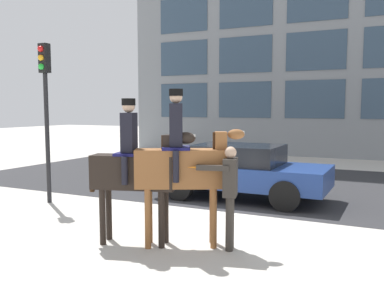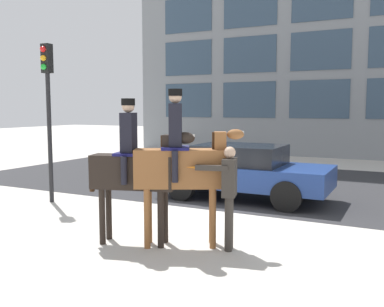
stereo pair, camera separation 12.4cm
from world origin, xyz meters
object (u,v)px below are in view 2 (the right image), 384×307
(mounted_horse_lead, at_px, (135,168))
(traffic_light, at_px, (48,97))
(street_car_near_lane, at_px, (243,170))
(pedestrian_bystander, at_px, (228,189))
(mounted_horse_companion, at_px, (182,165))

(mounted_horse_lead, bearing_deg, traffic_light, 138.68)
(mounted_horse_lead, bearing_deg, street_car_near_lane, 69.03)
(mounted_horse_lead, relative_size, pedestrian_bystander, 1.46)
(mounted_horse_companion, height_order, pedestrian_bystander, mounted_horse_companion)
(mounted_horse_companion, xyz_separation_m, pedestrian_bystander, (0.82, 0.15, -0.39))
(street_car_near_lane, bearing_deg, pedestrian_bystander, -73.22)
(mounted_horse_lead, distance_m, mounted_horse_companion, 0.84)
(mounted_horse_lead, distance_m, pedestrian_bystander, 1.69)
(pedestrian_bystander, relative_size, traffic_light, 0.44)
(pedestrian_bystander, distance_m, street_car_near_lane, 4.22)
(street_car_near_lane, bearing_deg, mounted_horse_companion, -84.55)
(mounted_horse_lead, xyz_separation_m, mounted_horse_companion, (0.79, 0.27, 0.07))
(traffic_light, bearing_deg, pedestrian_bystander, -14.57)
(pedestrian_bystander, height_order, traffic_light, traffic_light)
(mounted_horse_lead, bearing_deg, pedestrian_bystander, -1.44)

